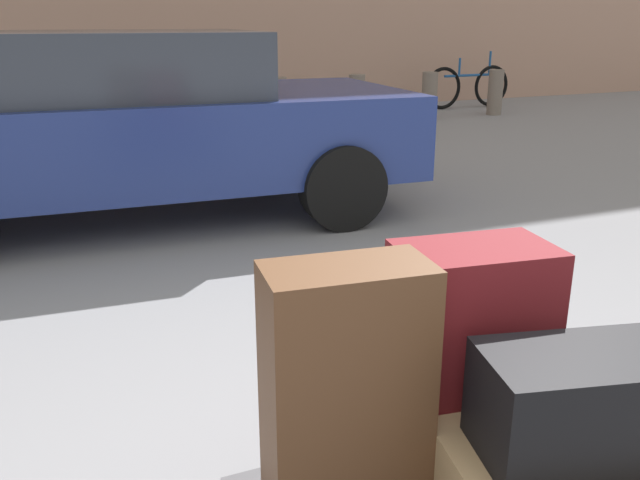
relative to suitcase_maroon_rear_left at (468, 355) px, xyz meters
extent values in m
cylinder|color=black|center=(0.39, 0.03, -0.53)|extent=(0.24, 0.06, 0.24)
cube|color=maroon|center=(0.00, 0.00, 0.00)|extent=(0.43, 0.30, 0.62)
cube|color=#51331E|center=(-0.39, -0.06, 0.01)|extent=(0.41, 0.24, 0.64)
cube|color=black|center=(0.07, -0.35, 0.04)|extent=(0.52, 0.36, 0.25)
cube|color=navy|center=(-0.34, 3.98, -0.01)|extent=(4.39, 2.02, 0.64)
cube|color=#2D333D|center=(-0.59, 3.99, 0.54)|extent=(2.49, 1.71, 0.46)
cylinder|color=black|center=(1.12, 4.75, -0.33)|extent=(0.65, 0.25, 0.64)
cylinder|color=black|center=(1.03, 3.05, -0.33)|extent=(0.65, 0.25, 0.64)
torus|color=black|center=(5.55, 8.72, -0.29)|extent=(0.72, 0.09, 0.72)
torus|color=black|center=(6.59, 8.76, -0.29)|extent=(0.72, 0.09, 0.72)
cylinder|color=#194C8C|center=(6.07, 8.74, -0.09)|extent=(1.00, 0.08, 0.04)
cylinder|color=#194C8C|center=(5.87, 8.74, 0.06)|extent=(0.04, 0.04, 0.30)
cylinder|color=#194C8C|center=(6.52, 8.76, 0.11)|extent=(0.04, 0.04, 0.40)
cylinder|color=#72665B|center=(2.20, 7.80, -0.29)|extent=(0.24, 0.24, 0.72)
cylinder|color=#72665B|center=(3.44, 7.80, -0.29)|extent=(0.24, 0.24, 0.72)
cylinder|color=#72665B|center=(4.70, 7.80, -0.29)|extent=(0.24, 0.24, 0.72)
cylinder|color=#72665B|center=(5.95, 7.80, -0.29)|extent=(0.24, 0.24, 0.72)
camera|label=1|loc=(-0.99, -1.32, 0.86)|focal=37.45mm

